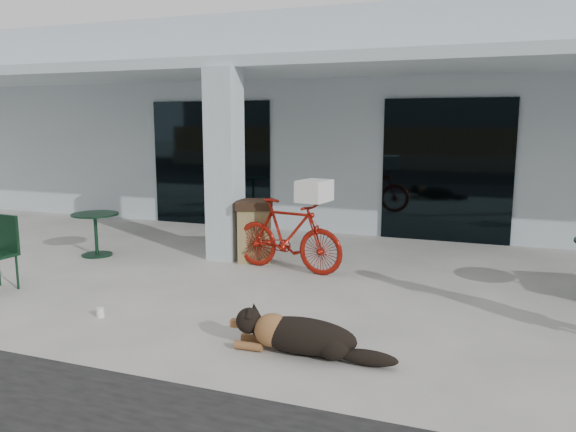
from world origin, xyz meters
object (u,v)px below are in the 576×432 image
at_px(bicycle, 288,235).
at_px(cafe_table_near, 96,235).
at_px(dog, 303,334).
at_px(trash_receptacle, 255,231).

bearing_deg(bicycle, cafe_table_near, 103.05).
height_order(dog, cafe_table_near, cafe_table_near).
xyz_separation_m(dog, cafe_table_near, (-4.65, 2.66, 0.16)).
xyz_separation_m(cafe_table_near, trash_receptacle, (2.67, 0.64, 0.13)).
bearing_deg(cafe_table_near, bicycle, 3.95).
distance_m(dog, cafe_table_near, 5.36).
height_order(dog, trash_receptacle, trash_receptacle).
height_order(bicycle, trash_receptacle, bicycle).
distance_m(cafe_table_near, trash_receptacle, 2.75).
xyz_separation_m(bicycle, trash_receptacle, (-0.73, 0.41, -0.05)).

